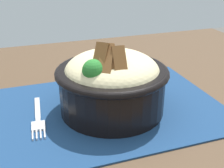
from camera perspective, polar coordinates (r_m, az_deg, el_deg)
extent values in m
cube|color=#4C3826|center=(0.54, -3.08, -6.42)|extent=(1.15, 0.88, 0.04)
cylinder|color=#412F20|center=(1.23, 15.97, -8.54)|extent=(0.04, 0.04, 0.72)
cube|color=navy|center=(0.52, -2.20, -5.01)|extent=(0.44, 0.29, 0.00)
cylinder|color=black|center=(0.50, 0.00, -1.08)|extent=(0.18, 0.18, 0.08)
torus|color=black|center=(0.49, 0.00, 2.46)|extent=(0.19, 0.19, 0.01)
ellipsoid|color=beige|center=(0.49, 0.00, 2.57)|extent=(0.20, 0.20, 0.07)
sphere|color=#28782C|center=(0.44, -3.67, 2.69)|extent=(0.04, 0.04, 0.04)
cylinder|color=orange|center=(0.49, -2.71, 4.77)|extent=(0.03, 0.02, 0.01)
cylinder|color=orange|center=(0.53, 0.85, 6.09)|extent=(0.03, 0.01, 0.01)
cube|color=brown|center=(0.44, -2.49, 4.27)|extent=(0.04, 0.04, 0.06)
cube|color=brown|center=(0.43, -1.18, 4.16)|extent=(0.04, 0.05, 0.05)
cube|color=brown|center=(0.43, 0.20, 3.53)|extent=(0.03, 0.04, 0.04)
cube|color=brown|center=(0.44, 1.57, 3.95)|extent=(0.02, 0.04, 0.05)
cube|color=silver|center=(0.54, -14.51, -4.54)|extent=(0.01, 0.07, 0.00)
cube|color=silver|center=(0.50, -14.40, -6.88)|extent=(0.01, 0.01, 0.00)
cube|color=silver|center=(0.49, -14.35, -8.03)|extent=(0.02, 0.03, 0.00)
cube|color=silver|center=(0.47, -15.39, -9.77)|extent=(0.00, 0.02, 0.00)
cube|color=silver|center=(0.47, -14.65, -9.70)|extent=(0.00, 0.02, 0.00)
cube|color=silver|center=(0.47, -13.89, -9.62)|extent=(0.00, 0.02, 0.00)
cube|color=silver|center=(0.47, -13.15, -9.55)|extent=(0.00, 0.02, 0.00)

